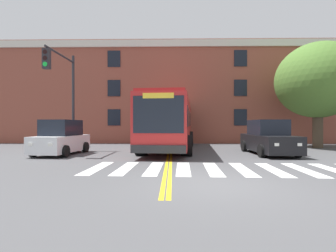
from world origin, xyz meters
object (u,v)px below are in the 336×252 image
(traffic_light_far_corner, at_px, (64,83))
(car_black_far_lane, at_px, (268,139))
(car_white_near_lane, at_px, (61,139))
(city_bus, at_px, (170,123))
(street_tree_curbside_large, at_px, (318,81))

(traffic_light_far_corner, bearing_deg, car_black_far_lane, -0.73)
(traffic_light_far_corner, bearing_deg, car_white_near_lane, -79.53)
(car_black_far_lane, relative_size, traffic_light_far_corner, 0.82)
(car_white_near_lane, xyz_separation_m, traffic_light_far_corner, (-0.10, 0.53, 3.10))
(city_bus, relative_size, street_tree_curbside_large, 1.58)
(city_bus, xyz_separation_m, car_white_near_lane, (-5.91, -3.05, -0.90))
(city_bus, height_order, street_tree_curbside_large, street_tree_curbside_large)
(city_bus, height_order, car_white_near_lane, city_bus)
(car_white_near_lane, distance_m, traffic_light_far_corner, 3.15)
(traffic_light_far_corner, relative_size, street_tree_curbside_large, 0.80)
(car_black_far_lane, bearing_deg, car_white_near_lane, -178.05)
(street_tree_curbside_large, bearing_deg, car_white_near_lane, -164.99)
(street_tree_curbside_large, bearing_deg, car_black_far_lane, -140.97)
(car_white_near_lane, relative_size, car_black_far_lane, 0.84)
(car_white_near_lane, bearing_deg, traffic_light_far_corner, 100.47)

